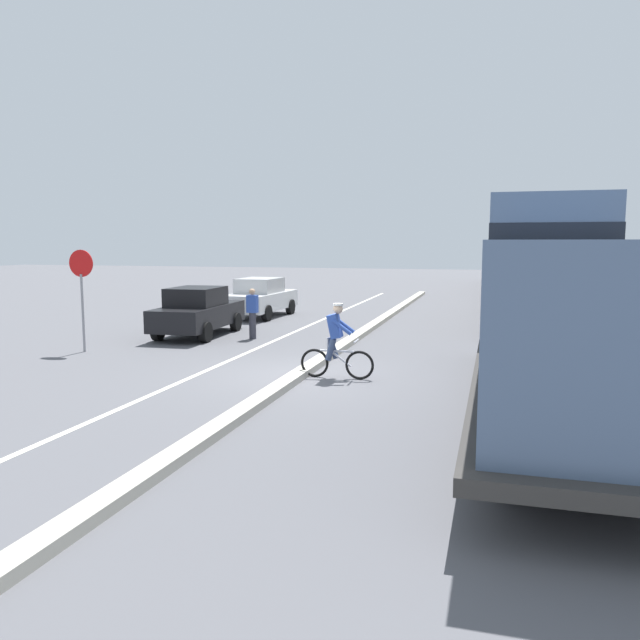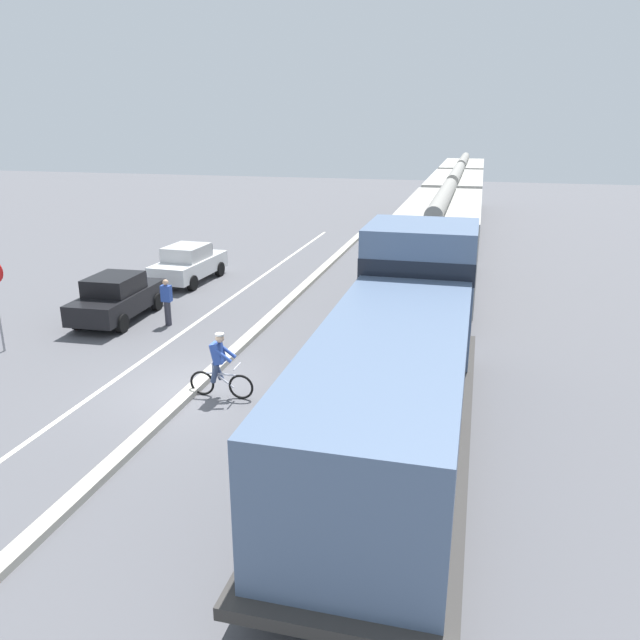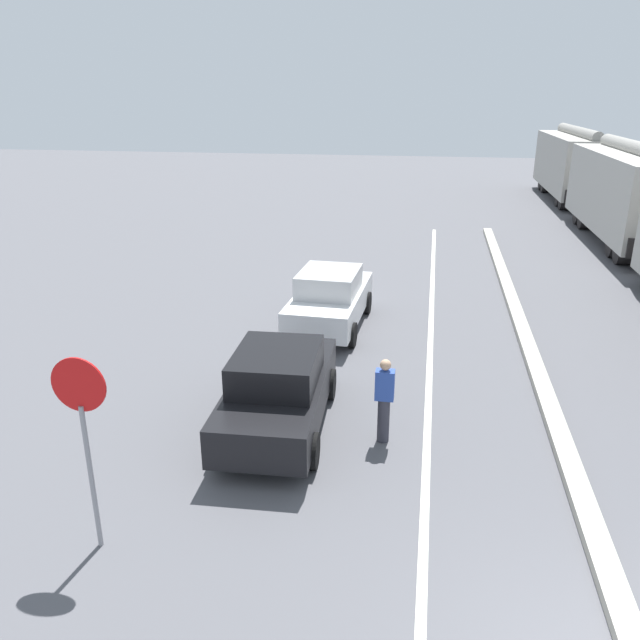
% 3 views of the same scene
% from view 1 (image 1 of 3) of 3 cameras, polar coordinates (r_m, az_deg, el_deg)
% --- Properties ---
extents(ground_plane, '(120.00, 120.00, 0.00)m').
position_cam_1_polar(ground_plane, '(14.64, -1.52, -5.03)').
color(ground_plane, '#56565B').
extents(median_curb, '(0.36, 36.00, 0.16)m').
position_cam_1_polar(median_curb, '(20.35, 3.52, -1.39)').
color(median_curb, '#B2AD9E').
rests_on(median_curb, ground).
extents(lane_stripe, '(0.14, 36.00, 0.01)m').
position_cam_1_polar(lane_stripe, '(20.99, -2.89, -1.33)').
color(lane_stripe, silver).
rests_on(lane_stripe, ground).
extents(locomotive, '(3.10, 11.61, 4.20)m').
position_cam_1_polar(locomotive, '(12.71, 21.21, 0.84)').
color(locomotive, slate).
rests_on(locomotive, ground).
extents(hopper_car_lead, '(2.90, 10.60, 4.18)m').
position_cam_1_polar(hopper_car_lead, '(24.79, 18.66, 4.41)').
color(hopper_car_lead, '#A2A098').
rests_on(hopper_car_lead, ground).
extents(hopper_car_middle, '(2.90, 10.60, 4.18)m').
position_cam_1_polar(hopper_car_middle, '(36.38, 17.80, 5.17)').
color(hopper_car_middle, '#A7A49D').
rests_on(hopper_car_middle, ground).
extents(hopper_car_trailing, '(2.90, 10.60, 4.18)m').
position_cam_1_polar(hopper_car_trailing, '(47.97, 17.35, 5.57)').
color(hopper_car_trailing, '#A19F97').
rests_on(hopper_car_trailing, ground).
extents(parked_car_black, '(1.98, 4.27, 1.62)m').
position_cam_1_polar(parked_car_black, '(21.00, -11.08, 0.78)').
color(parked_car_black, black).
rests_on(parked_car_black, ground).
extents(parked_car_white, '(1.96, 4.26, 1.62)m').
position_cam_1_polar(parked_car_white, '(26.01, -5.43, 2.07)').
color(parked_car_white, silver).
rests_on(parked_car_white, ground).
extents(cyclist, '(1.71, 0.48, 1.71)m').
position_cam_1_polar(cyclist, '(14.12, 1.49, -2.11)').
color(cyclist, black).
rests_on(cyclist, ground).
extents(stop_sign, '(0.76, 0.08, 2.88)m').
position_cam_1_polar(stop_sign, '(18.70, -20.96, 3.40)').
color(stop_sign, gray).
rests_on(stop_sign, ground).
extents(pedestrian_by_cars, '(0.34, 0.22, 1.62)m').
position_cam_1_polar(pedestrian_by_cars, '(20.05, -6.20, 0.67)').
color(pedestrian_by_cars, '#33333D').
rests_on(pedestrian_by_cars, ground).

